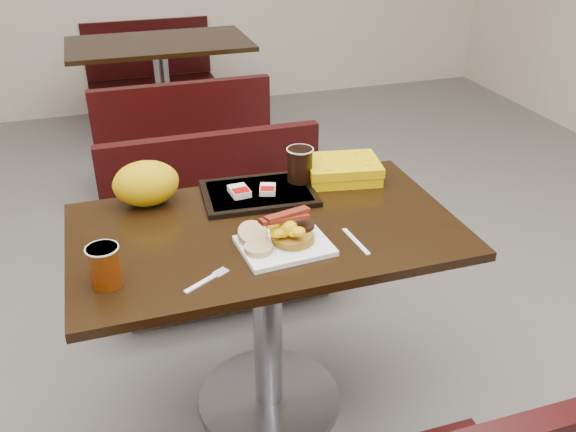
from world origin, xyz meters
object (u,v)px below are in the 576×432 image
object	(u,v)px
tray	(259,193)
bench_far_n	(152,72)
paper_bag	(146,183)
table_far	(164,96)
pancake_stack	(293,236)
fork	(200,284)
coffee_cup_far	(300,165)
bench_far_s	(180,133)
clamshell	(343,170)
knife	(356,241)
bench_near_n	(223,228)
hashbrown_sleeve_right	(268,189)
table_near	(268,322)
platter	(285,246)
hashbrown_sleeve_left	(239,191)
coffee_cup_near	(105,266)

from	to	relation	value
tray	bench_far_n	bearing A→B (deg)	94.48
paper_bag	table_far	bearing A→B (deg)	81.90
pancake_stack	fork	size ratio (longest dim) A/B	0.87
coffee_cup_far	fork	bearing A→B (deg)	-132.27
pancake_stack	fork	world-z (taller)	pancake_stack
bench_far_s	clamshell	size ratio (longest dim) A/B	3.88
knife	bench_near_n	bearing A→B (deg)	-169.32
tray	hashbrown_sleeve_right	size ratio (longest dim) A/B	5.31
clamshell	paper_bag	size ratio (longest dim) A/B	1.19
table_near	knife	xyz separation A→B (m)	(0.23, -0.17, 0.38)
knife	clamshell	world-z (taller)	clamshell
platter	hashbrown_sleeve_left	world-z (taller)	hashbrown_sleeve_left
table_far	fork	world-z (taller)	fork
coffee_cup_far	paper_bag	bearing A→B (deg)	177.88
table_far	pancake_stack	distance (m)	2.76
platter	clamshell	bearing A→B (deg)	44.22
platter	hashbrown_sleeve_right	xyz separation A→B (m)	(0.05, 0.33, 0.02)
bench_far_n	coffee_cup_far	size ratio (longest dim) A/B	8.28
bench_far_n	clamshell	xyz separation A→B (m)	(0.36, -3.05, 0.42)
bench_near_n	bench_far_s	distance (m)	1.20
bench_far_n	hashbrown_sleeve_left	bearing A→B (deg)	-90.59
paper_bag	pancake_stack	bearing A→B (deg)	-46.30
coffee_cup_near	fork	size ratio (longest dim) A/B	0.78
bench_far_s	coffee_cup_far	size ratio (longest dim) A/B	8.28
table_far	clamshell	xyz separation A→B (m)	(0.36, -2.35, 0.41)
bench_far_s	coffee_cup_far	distance (m)	1.73
tray	bench_near_n	bearing A→B (deg)	98.08
paper_bag	fork	bearing A→B (deg)	-81.21
bench_far_s	tray	distance (m)	1.73
table_far	paper_bag	bearing A→B (deg)	-98.10
pancake_stack	coffee_cup_near	world-z (taller)	coffee_cup_near
platter	fork	world-z (taller)	platter
platter	paper_bag	size ratio (longest dim) A/B	1.19
bench_near_n	bench_far_s	world-z (taller)	same
hashbrown_sleeve_left	clamshell	size ratio (longest dim) A/B	0.32
bench_far_s	clamshell	xyz separation A→B (m)	(0.36, -1.65, 0.42)
bench_near_n	tray	bearing A→B (deg)	-85.72
platter	paper_bag	xyz separation A→B (m)	(-0.35, 0.41, 0.07)
hashbrown_sleeve_left	clamshell	xyz separation A→B (m)	(0.39, 0.04, 0.01)
bench_far_s	tray	size ratio (longest dim) A/B	2.64
table_near	bench_far_n	distance (m)	3.30
table_far	bench_far_n	bearing A→B (deg)	90.00
table_far	tray	size ratio (longest dim) A/B	3.17
table_far	hashbrown_sleeve_left	bearing A→B (deg)	-90.77
clamshell	bench_far_n	bearing A→B (deg)	106.43
bench_near_n	hashbrown_sleeve_right	size ratio (longest dim) A/B	14.02
bench_near_n	table_far	size ratio (longest dim) A/B	0.83
coffee_cup_near	hashbrown_sleeve_left	size ratio (longest dim) A/B	1.41
table_near	coffee_cup_far	world-z (taller)	coffee_cup_far
table_near	bench_far_n	xyz separation A→B (m)	(0.00, 3.30, -0.02)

